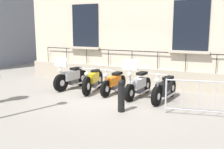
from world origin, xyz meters
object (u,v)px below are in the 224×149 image
Objects in this scene: motorcycle_yellow at (93,81)px; motorcycle_white at (138,85)px; motorcycle_black at (164,89)px; motorcycle_orange at (114,83)px; crowd_barrier at (207,97)px; motorcycle_silver at (71,78)px; bollard at (121,96)px.

motorcycle_yellow is 1.00× the size of motorcycle_white.
motorcycle_yellow is at bearing -91.46° from motorcycle_black.
crowd_barrier reaches higher than motorcycle_orange.
motorcycle_white is 1.00m from motorcycle_black.
motorcycle_silver is 3.62m from bollard.
crowd_barrier is at bearing 77.54° from motorcycle_silver.
motorcycle_yellow is at bearing 86.77° from motorcycle_silver.
motorcycle_white is at bearing 85.51° from motorcycle_orange.
crowd_barrier is 2.47m from bollard.
motorcycle_orange is 3.74m from crowd_barrier.
motorcycle_orange is at bearing -94.49° from motorcycle_white.
motorcycle_yellow is at bearing -89.78° from motorcycle_white.
bollard is at bearing 47.87° from motorcycle_yellow.
motorcycle_white reaches higher than bollard.
motorcycle_yellow is at bearing -104.64° from crowd_barrier.
motorcycle_white is 0.89× the size of crowd_barrier.
motorcycle_white is 2.75m from crowd_barrier.
motorcycle_white reaches higher than motorcycle_silver.
motorcycle_silver is 3.97m from motorcycle_black.
motorcycle_yellow is 4.54m from crowd_barrier.
crowd_barrier is at bearing 70.69° from motorcycle_orange.
bollard is (1.75, -0.88, 0.09)m from motorcycle_black.
crowd_barrier is at bearing 75.36° from motorcycle_yellow.
motorcycle_yellow is (0.06, 1.08, -0.01)m from motorcycle_silver.
motorcycle_black is (0.07, 2.89, -0.04)m from motorcycle_yellow.
motorcycle_yellow reaches higher than bollard.
motorcycle_white is at bearing -176.15° from bollard.
motorcycle_black reaches higher than motorcycle_orange.
motorcycle_silver is at bearing -93.23° from motorcycle_yellow.
crowd_barrier is at bearing 65.20° from motorcycle_white.
motorcycle_yellow is 1.01× the size of motorcycle_black.
motorcycle_yellow is 2.89m from motorcycle_black.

